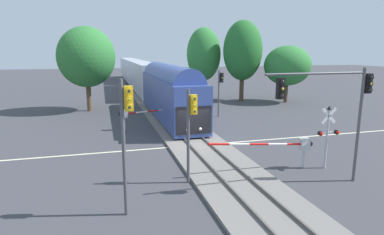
% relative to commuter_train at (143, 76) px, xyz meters
% --- Properties ---
extents(ground_plane, '(220.00, 220.00, 0.00)m').
position_rel_commuter_train_xyz_m(ground_plane, '(-0.00, -31.62, -2.73)').
color(ground_plane, '#3D3D42').
extents(road_centre_stripe, '(44.00, 0.20, 0.01)m').
position_rel_commuter_train_xyz_m(road_centre_stripe, '(-0.00, -31.62, -2.73)').
color(road_centre_stripe, beige).
rests_on(road_centre_stripe, ground).
extents(railway_track, '(4.40, 80.00, 0.32)m').
position_rel_commuter_train_xyz_m(railway_track, '(-0.00, -31.62, -2.64)').
color(railway_track, slate).
rests_on(railway_track, ground).
extents(commuter_train, '(3.04, 65.74, 5.16)m').
position_rel_commuter_train_xyz_m(commuter_train, '(0.00, 0.00, 0.00)').
color(commuter_train, '#384C93').
rests_on(commuter_train, railway_track).
extents(crossing_gate_near, '(6.50, 0.40, 1.98)m').
position_rel_commuter_train_xyz_m(crossing_gate_near, '(3.95, -37.76, -1.28)').
color(crossing_gate_near, '#B7B7BC').
rests_on(crossing_gate_near, ground).
extents(crossing_signal_mast, '(1.36, 0.44, 3.74)m').
position_rel_commuter_train_xyz_m(crossing_signal_mast, '(5.95, -38.19, -0.45)').
color(crossing_signal_mast, '#B2B2B7').
rests_on(crossing_signal_mast, ground).
extents(crossing_gate_far, '(5.55, 0.40, 1.80)m').
position_rel_commuter_train_xyz_m(crossing_gate_far, '(-4.18, -25.48, -1.32)').
color(crossing_gate_far, '#B7B7BC').
rests_on(crossing_gate_far, ground).
extents(traffic_signal_far_side, '(0.53, 0.38, 4.88)m').
position_rel_commuter_train_xyz_m(traffic_signal_far_side, '(5.26, -22.10, 0.54)').
color(traffic_signal_far_side, '#4C4C51').
rests_on(traffic_signal_far_side, ground).
extents(traffic_signal_near_left, '(0.53, 0.38, 5.77)m').
position_rel_commuter_train_xyz_m(traffic_signal_near_left, '(-5.66, -40.74, 1.12)').
color(traffic_signal_near_left, '#4C4C51').
rests_on(traffic_signal_near_left, ground).
extents(traffic_signal_median, '(0.53, 0.38, 4.96)m').
position_rel_commuter_train_xyz_m(traffic_signal_median, '(-2.24, -38.12, 0.59)').
color(traffic_signal_median, '#4C4C51').
rests_on(traffic_signal_median, ground).
extents(traffic_signal_near_right, '(5.94, 0.38, 6.00)m').
position_rel_commuter_train_xyz_m(traffic_signal_near_right, '(4.59, -40.24, 1.84)').
color(traffic_signal_near_right, '#4C4C51').
rests_on(traffic_signal_near_right, ground).
extents(oak_behind_train, '(6.34, 6.34, 9.46)m').
position_rel_commuter_train_xyz_m(oak_behind_train, '(-8.03, -15.00, 3.36)').
color(oak_behind_train, brown).
rests_on(oak_behind_train, ground).
extents(oak_far_right, '(5.23, 5.23, 10.80)m').
position_rel_commuter_train_xyz_m(oak_far_right, '(11.95, -12.48, 4.05)').
color(oak_far_right, '#4C3828').
rests_on(oak_far_right, ground).
extents(maple_right_background, '(6.10, 6.10, 7.47)m').
position_rel_commuter_train_xyz_m(maple_right_background, '(17.12, -15.33, 2.12)').
color(maple_right_background, '#4C3828').
rests_on(maple_right_background, ground).
extents(elm_centre_background, '(4.82, 4.82, 10.02)m').
position_rel_commuter_train_xyz_m(elm_centre_background, '(7.65, -8.73, 3.52)').
color(elm_centre_background, brown).
rests_on(elm_centre_background, ground).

